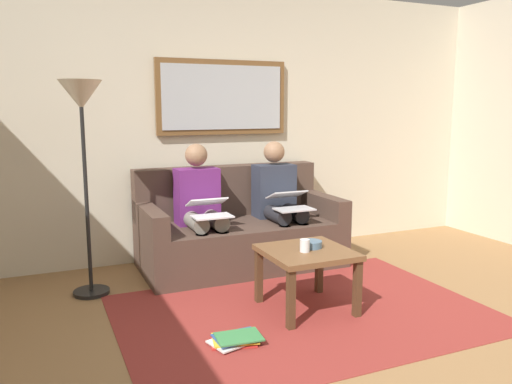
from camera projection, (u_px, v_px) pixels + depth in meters
name	position (u px, v px, depth m)	size (l,w,h in m)	color
ground_plane	(375.00, 375.00, 2.93)	(6.00, 5.20, 0.10)	olive
wall_rear	(220.00, 123.00, 5.06)	(6.00, 0.12, 2.60)	beige
area_rug	(303.00, 312.00, 3.69)	(2.60, 1.80, 0.01)	maroon
couch	(238.00, 231.00, 4.78)	(1.81, 0.90, 0.90)	#4C382D
framed_mirror	(223.00, 97.00, 4.93)	(1.30, 0.05, 0.71)	brown
coffee_table	(307.00, 259.00, 3.69)	(0.60, 0.60, 0.45)	brown
cup	(305.00, 246.00, 3.62)	(0.07, 0.07, 0.09)	silver
bowl	(311.00, 244.00, 3.73)	(0.16, 0.16, 0.05)	slate
person_left	(278.00, 199.00, 4.82)	(0.38, 0.58, 1.14)	#2D3342
laptop_silver	(290.00, 201.00, 4.61)	(0.33, 0.36, 0.16)	silver
person_right	(200.00, 205.00, 4.52)	(0.38, 0.58, 1.14)	#66236B
laptop_white	(209.00, 208.00, 4.30)	(0.33, 0.34, 0.15)	white
magazine_stack	(235.00, 339.00, 3.20)	(0.34, 0.28, 0.05)	red
standing_lamp	(82.00, 119.00, 3.83)	(0.32, 0.32, 1.66)	black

